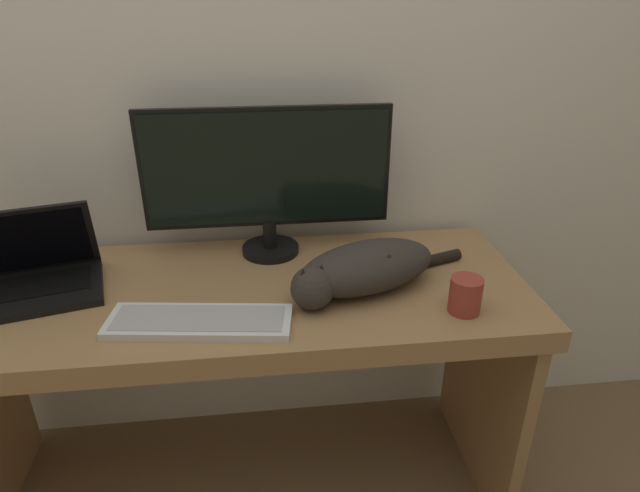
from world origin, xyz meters
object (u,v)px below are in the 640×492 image
object	(u,v)px
cat	(363,268)
coffee_mug	(465,295)
external_keyboard	(199,322)
monitor	(267,176)
laptop	(33,275)

from	to	relation	value
cat	coffee_mug	size ratio (longest dim) A/B	5.65
external_keyboard	cat	size ratio (longest dim) A/B	0.87
monitor	external_keyboard	distance (m)	0.47
laptop	coffee_mug	distance (m)	1.11
cat	coffee_mug	bearing A→B (deg)	-48.54
monitor	coffee_mug	size ratio (longest dim) A/B	7.71
external_keyboard	coffee_mug	bearing A→B (deg)	6.36
cat	coffee_mug	distance (m)	0.27
laptop	coffee_mug	world-z (taller)	laptop
monitor	laptop	size ratio (longest dim) A/B	1.86
cat	coffee_mug	xyz separation A→B (m)	(0.23, -0.13, -0.02)
laptop	coffee_mug	bearing A→B (deg)	-26.35
external_keyboard	cat	world-z (taller)	cat
external_keyboard	monitor	bearing A→B (deg)	71.63
coffee_mug	cat	bearing A→B (deg)	150.29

